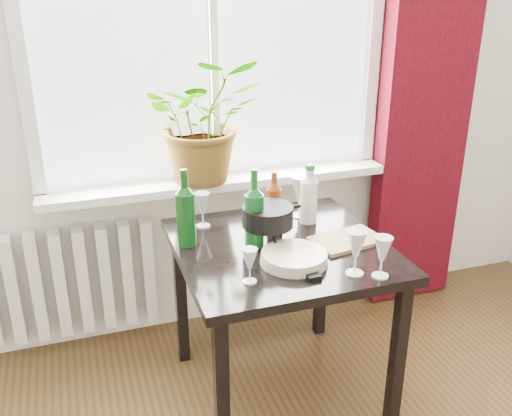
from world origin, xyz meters
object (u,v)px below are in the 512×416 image
object	(u,v)px
tv_remote	(305,269)
cutting_board	(347,240)
bottle_amber	(274,199)
wineglass_back_left	(203,210)
table	(281,265)
potted_plant	(204,120)
plate_stack	(294,258)
wine_bottle_right	(254,208)
fondue_pot	(268,225)
wine_bottle_left	(185,207)
wineglass_front_right	(356,252)
wineglass_far_right	(382,257)
wineglass_front_left	(250,265)
cleaning_bottle	(309,194)
wineglass_back_center	(299,196)
radiator	(72,282)

from	to	relation	value
tv_remote	cutting_board	distance (m)	0.32
bottle_amber	wineglass_back_left	xyz separation A→B (m)	(-0.30, 0.10, -0.05)
table	cutting_board	distance (m)	0.29
potted_plant	plate_stack	xyz separation A→B (m)	(0.16, -0.75, -0.38)
wine_bottle_right	fondue_pot	size ratio (longest dim) A/B	1.39
wine_bottle_left	bottle_amber	world-z (taller)	wine_bottle_left
wineglass_front_right	wineglass_far_right	size ratio (longest dim) A/B	1.09
potted_plant	wineglass_front_left	world-z (taller)	potted_plant
table	bottle_amber	world-z (taller)	bottle_amber
cleaning_bottle	wineglass_front_right	bearing A→B (deg)	-93.21
wine_bottle_right	wineglass_back_left	bearing A→B (deg)	121.07
wineglass_back_center	cleaning_bottle	bearing A→B (deg)	-79.68
wineglass_back_left	wineglass_front_left	xyz separation A→B (m)	(0.04, -0.53, -0.01)
potted_plant	tv_remote	bearing A→B (deg)	-78.02
bottle_amber	radiator	bearing A→B (deg)	153.21
wine_bottle_right	tv_remote	bearing A→B (deg)	-66.54
wineglass_far_right	cutting_board	bearing A→B (deg)	86.39
wineglass_far_right	bottle_amber	bearing A→B (deg)	111.68
wine_bottle_right	plate_stack	xyz separation A→B (m)	(0.10, -0.19, -0.15)
plate_stack	wineglass_back_left	bearing A→B (deg)	119.68
wineglass_back_left	cleaning_bottle	bearing A→B (deg)	-12.17
wineglass_front_right	tv_remote	size ratio (longest dim) A/B	1.05
table	wineglass_far_right	xyz separation A→B (m)	(0.25, -0.36, 0.17)
wine_bottle_left	wineglass_back_left	xyz separation A→B (m)	(0.11, 0.15, -0.08)
cleaning_bottle	potted_plant	bearing A→B (deg)	132.23
fondue_pot	wineglass_front_right	bearing A→B (deg)	-63.60
wine_bottle_right	wineglass_front_right	size ratio (longest dim) A/B	1.87
wineglass_front_left	wineglass_far_right	bearing A→B (deg)	-13.70
bottle_amber	plate_stack	distance (m)	0.36
wine_bottle_left	wineglass_front_left	bearing A→B (deg)	-68.56
table	fondue_pot	bearing A→B (deg)	142.42
wine_bottle_right	wineglass_front_right	xyz separation A→B (m)	(0.28, -0.34, -0.08)
wine_bottle_right	potted_plant	bearing A→B (deg)	96.15
potted_plant	wineglass_far_right	size ratio (longest dim) A/B	3.59
plate_stack	cutting_board	xyz separation A→B (m)	(0.28, 0.10, -0.01)
wine_bottle_left	cleaning_bottle	size ratio (longest dim) A/B	1.22
wineglass_far_right	wineglass_back_center	distance (m)	0.63
wineglass_back_center	wineglass_back_left	size ratio (longest dim) A/B	1.23
wine_bottle_right	plate_stack	bearing A→B (deg)	-62.27
wine_bottle_left	wineglass_back_left	bearing A→B (deg)	55.52
wineglass_back_center	fondue_pot	world-z (taller)	wineglass_back_center
wine_bottle_right	cleaning_bottle	distance (m)	0.35
wineglass_front_right	fondue_pot	distance (m)	0.41
wineglass_back_center	wineglass_front_left	distance (m)	0.65
tv_remote	radiator	bearing A→B (deg)	131.36
wine_bottle_right	table	bearing A→B (deg)	-14.74
wine_bottle_right	fondue_pot	world-z (taller)	wine_bottle_right
cleaning_bottle	wine_bottle_left	bearing A→B (deg)	-174.57
bottle_amber	wineglass_front_left	bearing A→B (deg)	-120.08
potted_plant	bottle_amber	xyz separation A→B (m)	(0.20, -0.40, -0.27)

